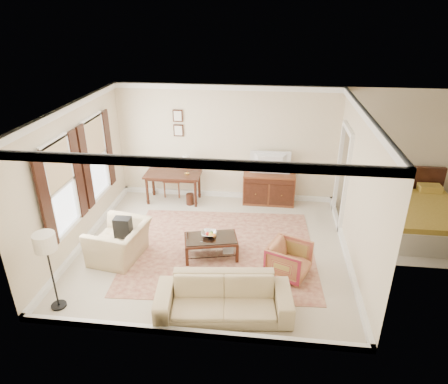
% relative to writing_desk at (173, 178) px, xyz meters
% --- Properties ---
extents(room_shell, '(5.51, 5.01, 2.91)m').
position_rel_writing_desk_xyz_m(room_shell, '(1.30, -2.05, 1.82)').
color(room_shell, beige).
rests_on(room_shell, ground).
extents(annex_bedroom, '(3.00, 2.70, 2.90)m').
position_rel_writing_desk_xyz_m(annex_bedroom, '(5.79, -0.90, -0.31)').
color(annex_bedroom, beige).
rests_on(annex_bedroom, ground).
extents(window_front, '(0.12, 1.56, 1.80)m').
position_rel_writing_desk_xyz_m(window_front, '(-1.40, -2.75, 0.90)').
color(window_front, '#CCB284').
rests_on(window_front, room_shell).
extents(window_rear, '(0.12, 1.56, 1.80)m').
position_rel_writing_desk_xyz_m(window_rear, '(-1.40, -1.15, 0.90)').
color(window_rear, '#CCB284').
rests_on(window_rear, room_shell).
extents(doorway, '(0.10, 1.12, 2.25)m').
position_rel_writing_desk_xyz_m(doorway, '(4.01, -0.55, 0.43)').
color(doorway, white).
rests_on(doorway, room_shell).
extents(rug, '(3.96, 3.45, 0.01)m').
position_rel_writing_desk_xyz_m(rug, '(1.48, -2.12, -0.64)').
color(rug, maroon).
rests_on(rug, room_shell).
extents(writing_desk, '(1.38, 0.69, 0.76)m').
position_rel_writing_desk_xyz_m(writing_desk, '(0.00, 0.00, 0.00)').
color(writing_desk, '#3C1B11').
rests_on(writing_desk, room_shell).
extents(desk_chair, '(0.54, 0.54, 1.05)m').
position_rel_writing_desk_xyz_m(desk_chair, '(-0.10, 0.35, -0.12)').
color(desk_chair, brown).
rests_on(desk_chair, room_shell).
extents(desk_lamp, '(0.32, 0.32, 0.50)m').
position_rel_writing_desk_xyz_m(desk_lamp, '(0.36, 0.00, 0.36)').
color(desk_lamp, silver).
rests_on(desk_lamp, writing_desk).
extents(framed_prints, '(0.25, 0.04, 0.68)m').
position_rel_writing_desk_xyz_m(framed_prints, '(0.10, 0.42, 1.29)').
color(framed_prints, '#3C1B11').
rests_on(framed_prints, room_shell).
extents(sideboard, '(1.28, 0.49, 0.79)m').
position_rel_writing_desk_xyz_m(sideboard, '(2.41, 0.17, -0.25)').
color(sideboard, brown).
rests_on(sideboard, room_shell).
extents(tv, '(0.94, 0.54, 0.12)m').
position_rel_writing_desk_xyz_m(tv, '(2.41, 0.15, 0.61)').
color(tv, black).
rests_on(tv, sideboard).
extents(coffee_table, '(1.14, 0.83, 0.44)m').
position_rel_writing_desk_xyz_m(coffee_table, '(1.31, -2.37, -0.31)').
color(coffee_table, '#3C1B11').
rests_on(coffee_table, room_shell).
extents(fruit_bowl, '(0.42, 0.42, 0.10)m').
position_rel_writing_desk_xyz_m(fruit_bowl, '(1.26, -2.30, -0.16)').
color(fruit_bowl, silver).
rests_on(fruit_bowl, coffee_table).
extents(book_a, '(0.23, 0.21, 0.38)m').
position_rel_writing_desk_xyz_m(book_a, '(1.07, -2.33, -0.47)').
color(book_a, brown).
rests_on(book_a, coffee_table).
extents(book_b, '(0.28, 0.05, 0.38)m').
position_rel_writing_desk_xyz_m(book_b, '(1.55, -2.35, -0.48)').
color(book_b, brown).
rests_on(book_b, coffee_table).
extents(striped_armchair, '(0.88, 0.90, 0.72)m').
position_rel_writing_desk_xyz_m(striped_armchair, '(2.83, -2.80, -0.28)').
color(striped_armchair, maroon).
rests_on(striped_armchair, room_shell).
extents(club_armchair, '(0.89, 1.21, 0.97)m').
position_rel_writing_desk_xyz_m(club_armchair, '(-0.47, -2.62, -0.16)').
color(club_armchair, tan).
rests_on(club_armchair, room_shell).
extents(backpack, '(0.29, 0.36, 0.40)m').
position_rel_writing_desk_xyz_m(backpack, '(-0.36, -2.62, 0.09)').
color(backpack, black).
rests_on(backpack, club_armchair).
extents(sofa, '(2.23, 0.87, 0.85)m').
position_rel_writing_desk_xyz_m(sofa, '(1.76, -3.98, -0.22)').
color(sofa, tan).
rests_on(sofa, room_shell).
extents(floor_lamp, '(0.35, 0.35, 1.41)m').
position_rel_writing_desk_xyz_m(floor_lamp, '(-1.01, -4.13, 0.52)').
color(floor_lamp, black).
rests_on(floor_lamp, room_shell).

